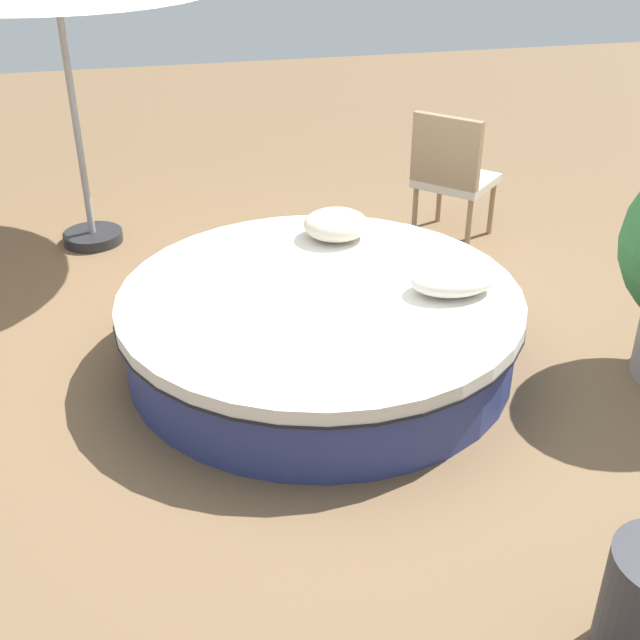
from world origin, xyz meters
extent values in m
plane|color=brown|center=(0.00, 0.00, 0.00)|extent=(16.00, 16.00, 0.00)
cylinder|color=navy|center=(0.00, 0.00, 0.18)|extent=(2.19, 2.19, 0.36)
cylinder|color=black|center=(0.00, 0.00, 0.36)|extent=(2.27, 2.27, 0.02)
cylinder|color=silver|center=(0.00, 0.00, 0.40)|extent=(2.25, 2.25, 0.08)
ellipsoid|color=silver|center=(-0.72, 0.16, 0.52)|extent=(0.48, 0.32, 0.15)
ellipsoid|color=beige|center=(-0.27, -0.70, 0.53)|extent=(0.41, 0.39, 0.18)
cylinder|color=#997A56|center=(-1.39, -1.81, 0.21)|extent=(0.04, 0.04, 0.42)
cylinder|color=#997A56|center=(-1.69, -1.49, 0.21)|extent=(0.04, 0.04, 0.42)
cylinder|color=#997A56|center=(-1.09, -1.52, 0.21)|extent=(0.04, 0.04, 0.42)
cylinder|color=#997A56|center=(-1.39, -1.20, 0.21)|extent=(0.04, 0.04, 0.42)
cube|color=beige|center=(-1.39, -1.50, 0.45)|extent=(0.72, 0.72, 0.06)
cube|color=#997A56|center=(-1.23, -1.35, 0.73)|extent=(0.40, 0.42, 0.50)
cylinder|color=#262628|center=(1.30, -2.02, 0.04)|extent=(0.44, 0.44, 0.08)
cylinder|color=#99999E|center=(1.30, -2.02, 1.07)|extent=(0.05, 0.05, 2.14)
camera|label=1|loc=(0.90, 3.88, 2.54)|focal=45.59mm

